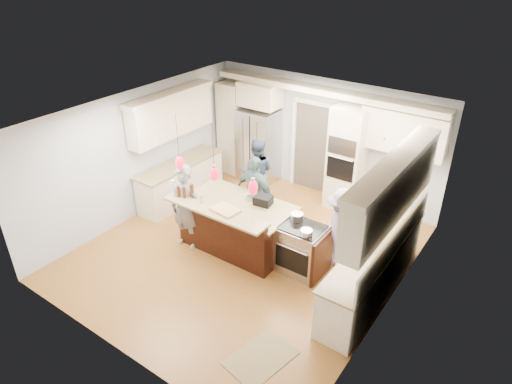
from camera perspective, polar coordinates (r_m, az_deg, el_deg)
ground_plane at (r=8.84m, az=-1.32°, el=-7.44°), size 6.00×6.00×0.00m
room_shell at (r=7.90m, az=-1.47°, el=3.24°), size 5.54×6.04×2.72m
refrigerator at (r=11.06m, az=0.28°, el=5.81°), size 0.90×0.70×1.80m
oven_column at (r=9.96m, az=11.32°, el=4.07°), size 0.72×0.69×2.30m
back_upper_cabinets at (r=10.46m, az=4.33°, el=8.88°), size 5.30×0.61×2.54m
right_counter_run at (r=7.54m, az=15.21°, el=-5.98°), size 0.64×3.10×2.51m
left_cabinets at (r=10.24m, az=-9.80°, el=4.36°), size 0.64×2.30×2.51m
kitchen_island at (r=8.74m, az=-2.38°, el=-4.08°), size 2.10×1.46×1.12m
island_range at (r=8.17m, az=5.89°, el=-7.10°), size 0.82×0.71×0.92m
pendant_lights at (r=7.69m, az=-5.23°, el=2.25°), size 1.75×0.15×1.03m
person_bar_end at (r=8.68m, az=-8.79°, el=-1.89°), size 0.65×0.45×1.70m
person_far_left at (r=9.98m, az=0.07°, el=2.41°), size 0.96×0.89×1.58m
person_far_right at (r=9.18m, az=-0.10°, el=-0.12°), size 0.93×0.42×1.57m
person_range_side at (r=8.26m, az=10.58°, el=-4.46°), size 0.85×1.12×1.53m
floor_rug at (r=6.95m, az=0.58°, el=-20.00°), size 0.84×1.08×0.01m
water_bottle at (r=8.45m, az=-10.30°, el=0.45°), size 0.09×0.09×0.32m
beer_bottle_a at (r=8.43m, az=-9.68°, el=0.04°), size 0.07×0.07×0.22m
beer_bottle_b at (r=8.38m, az=-8.99°, el=-0.07°), size 0.07×0.07×0.22m
beer_bottle_c at (r=8.37m, az=-8.01°, el=0.15°), size 0.09×0.09×0.27m
drink_can at (r=8.20m, az=-6.81°, el=-1.01°), size 0.07×0.07×0.11m
cutting_board at (r=7.95m, az=-3.85°, el=-2.24°), size 0.51×0.39×0.04m
pot_large at (r=8.06m, az=5.15°, el=-3.10°), size 0.22×0.22×0.13m
pot_small at (r=7.68m, az=6.32°, el=-5.07°), size 0.20×0.20×0.10m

